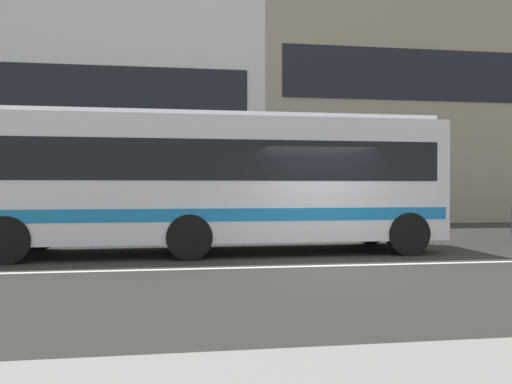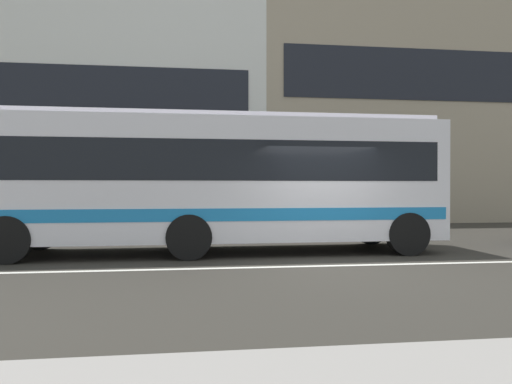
% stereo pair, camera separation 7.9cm
% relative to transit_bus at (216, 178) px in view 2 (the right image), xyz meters
% --- Properties ---
extents(ground_plane, '(160.00, 160.00, 0.00)m').
position_rel_transit_bus_xyz_m(ground_plane, '(2.32, -2.35, -1.81)').
color(ground_plane, '#2E2C26').
extents(lane_centre_line, '(60.00, 0.16, 0.01)m').
position_rel_transit_bus_xyz_m(lane_centre_line, '(2.32, -2.35, -1.81)').
color(lane_centre_line, silver).
rests_on(lane_centre_line, ground_plane).
extents(apartment_block_left, '(19.31, 8.34, 9.58)m').
position_rel_transit_bus_xyz_m(apartment_block_left, '(-7.09, 12.58, 2.98)').
color(apartment_block_left, silver).
rests_on(apartment_block_left, ground_plane).
extents(apartment_block_right, '(18.49, 8.34, 11.34)m').
position_rel_transit_bus_xyz_m(apartment_block_right, '(11.81, 12.58, 3.86)').
color(apartment_block_right, gray).
rests_on(apartment_block_right, ground_plane).
extents(transit_bus, '(10.81, 2.69, 3.29)m').
position_rel_transit_bus_xyz_m(transit_bus, '(0.00, 0.00, 0.00)').
color(transit_bus, silver).
rests_on(transit_bus, ground_plane).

